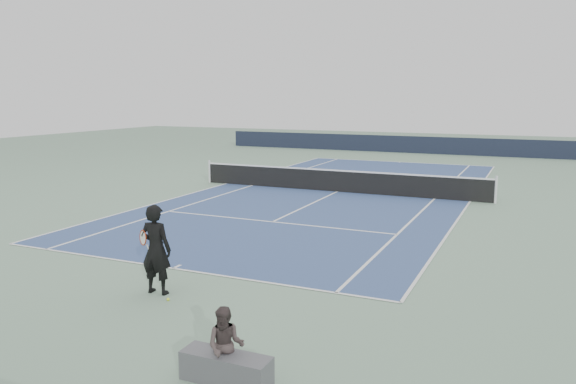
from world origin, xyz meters
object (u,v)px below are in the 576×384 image
at_px(spectator_bench, 226,356).
at_px(tennis_net, 337,180).
at_px(tennis_ball, 168,299).
at_px(tennis_player, 156,249).

bearing_deg(spectator_bench, tennis_net, 103.64).
height_order(tennis_net, tennis_ball, tennis_net).
distance_m(tennis_net, tennis_player, 13.42).
xyz_separation_m(tennis_net, tennis_player, (0.68, -13.39, 0.45)).
bearing_deg(tennis_net, spectator_bench, -76.36).
bearing_deg(tennis_player, tennis_net, 92.92).
bearing_deg(tennis_ball, spectator_bench, -40.64).
height_order(tennis_player, tennis_ball, tennis_player).
bearing_deg(tennis_net, tennis_ball, -85.16).
height_order(tennis_player, spectator_bench, tennis_player).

